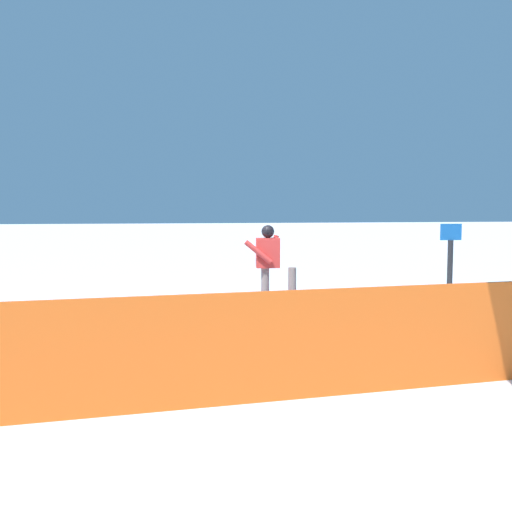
{
  "coord_description": "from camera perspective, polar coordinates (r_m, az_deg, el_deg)",
  "views": [
    {
      "loc": [
        0.84,
        10.02,
        2.27
      ],
      "look_at": [
        -0.56,
        0.93,
        1.47
      ],
      "focal_mm": 42.37,
      "sensor_mm": 36.0,
      "label": 1
    }
  ],
  "objects": [
    {
      "name": "safety_fence",
      "position": [
        6.88,
        -1.52,
        -8.73
      ],
      "size": [
        9.24,
        1.14,
        1.28
      ],
      "primitive_type": "cube",
      "rotation": [
        0.0,
        0.0,
        0.12
      ],
      "color": "orange",
      "rests_on": "ground_plane"
    },
    {
      "name": "snowboarder",
      "position": [
        10.37,
        1.4,
        -0.41
      ],
      "size": [
        1.44,
        0.42,
        1.31
      ],
      "color": "#B2208D",
      "rests_on": "grind_box"
    },
    {
      "name": "trail_marker",
      "position": [
        11.66,
        17.83,
        -1.42
      ],
      "size": [
        0.4,
        0.1,
        1.9
      ],
      "color": "#262628",
      "rests_on": "ground_plane"
    },
    {
      "name": "ground_plane",
      "position": [
        10.31,
        -3.91,
        -7.76
      ],
      "size": [
        120.0,
        120.0,
        0.0
      ],
      "primitive_type": "plane",
      "color": "white"
    },
    {
      "name": "grind_box",
      "position": [
        10.25,
        -3.92,
        -6.28
      ],
      "size": [
        6.31,
        1.25,
        0.6
      ],
      "color": "#282228",
      "rests_on": "ground_plane"
    }
  ]
}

